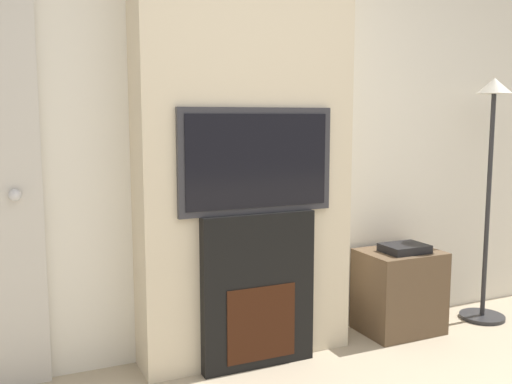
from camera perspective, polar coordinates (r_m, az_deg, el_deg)
name	(u,v)px	position (r m, az deg, el deg)	size (l,w,h in m)	color
wall_back	(233,118)	(3.30, -2.33, 7.40)	(6.00, 0.06, 2.70)	silver
chimney_breast	(245,118)	(3.14, -1.11, 7.40)	(1.21, 0.29, 2.70)	beige
fireplace	(256,290)	(3.15, 0.01, -9.77)	(0.64, 0.15, 0.85)	black
television	(256,161)	(3.01, 0.03, 3.15)	(0.87, 0.07, 0.56)	#2D2D33
floor_lamp	(490,165)	(4.04, 22.37, 2.47)	(0.29, 0.29, 1.60)	#262628
media_stand	(399,290)	(3.77, 14.13, -9.48)	(0.49, 0.38, 0.57)	brown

